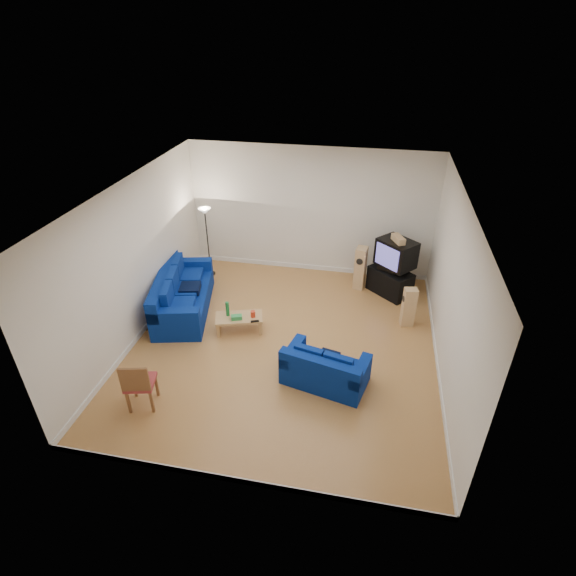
% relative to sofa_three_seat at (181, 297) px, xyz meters
% --- Properties ---
extents(room, '(6.01, 6.51, 3.21)m').
position_rel_sofa_three_seat_xyz_m(room, '(2.51, -0.77, 1.20)').
color(room, brown).
rests_on(room, ground).
extents(sofa_three_seat, '(1.55, 2.57, 0.93)m').
position_rel_sofa_three_seat_xyz_m(sofa_three_seat, '(0.00, 0.00, 0.00)').
color(sofa_three_seat, '#061854').
rests_on(sofa_three_seat, ground).
extents(sofa_loveseat, '(1.63, 1.15, 0.74)m').
position_rel_sofa_three_seat_xyz_m(sofa_loveseat, '(3.45, -1.73, -0.06)').
color(sofa_loveseat, '#061854').
rests_on(sofa_loveseat, ground).
extents(coffee_table, '(1.07, 0.74, 0.35)m').
position_rel_sofa_three_seat_xyz_m(coffee_table, '(1.49, -0.49, -0.04)').
color(coffee_table, tan).
rests_on(coffee_table, ground).
extents(bottle, '(0.08, 0.08, 0.32)m').
position_rel_sofa_three_seat_xyz_m(bottle, '(1.25, -0.49, 0.17)').
color(bottle, '#197233').
rests_on(bottle, coffee_table).
extents(tissue_box, '(0.25, 0.19, 0.09)m').
position_rel_sofa_three_seat_xyz_m(tissue_box, '(1.47, -0.59, 0.05)').
color(tissue_box, green).
rests_on(tissue_box, coffee_table).
extents(red_canister, '(0.10, 0.10, 0.14)m').
position_rel_sofa_three_seat_xyz_m(red_canister, '(1.78, -0.44, 0.08)').
color(red_canister, red).
rests_on(red_canister, coffee_table).
extents(remote, '(0.18, 0.11, 0.02)m').
position_rel_sofa_three_seat_xyz_m(remote, '(1.87, -0.61, 0.02)').
color(remote, black).
rests_on(remote, coffee_table).
extents(tv_stand, '(1.13, 1.08, 0.62)m').
position_rel_sofa_three_seat_xyz_m(tv_stand, '(4.59, 1.65, -0.04)').
color(tv_stand, black).
rests_on(tv_stand, ground).
extents(av_receiver, '(0.60, 0.57, 0.11)m').
position_rel_sofa_three_seat_xyz_m(av_receiver, '(4.54, 1.69, 0.33)').
color(av_receiver, black).
rests_on(av_receiver, tv_stand).
extents(television, '(1.02, 1.00, 0.64)m').
position_rel_sofa_three_seat_xyz_m(television, '(4.64, 1.71, 0.70)').
color(television, black).
rests_on(television, av_receiver).
extents(centre_speaker, '(0.32, 0.44, 0.14)m').
position_rel_sofa_three_seat_xyz_m(centre_speaker, '(4.64, 1.64, 1.09)').
color(centre_speaker, tan).
rests_on(centre_speaker, television).
extents(speaker_left, '(0.30, 0.36, 1.07)m').
position_rel_sofa_three_seat_xyz_m(speaker_left, '(3.86, 1.79, 0.19)').
color(speaker_left, tan).
rests_on(speaker_left, ground).
extents(speaker_right, '(0.30, 0.25, 0.89)m').
position_rel_sofa_three_seat_xyz_m(speaker_right, '(4.96, 0.41, 0.10)').
color(speaker_right, tan).
rests_on(speaker_right, ground).
extents(floor_lamp, '(0.31, 0.31, 1.79)m').
position_rel_sofa_three_seat_xyz_m(floor_lamp, '(0.06, 1.72, 1.14)').
color(floor_lamp, black).
rests_on(floor_lamp, ground).
extents(dining_chair, '(0.56, 0.56, 0.98)m').
position_rel_sofa_three_seat_xyz_m(dining_chair, '(0.50, -2.92, 0.20)').
color(dining_chair, brown).
rests_on(dining_chair, ground).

